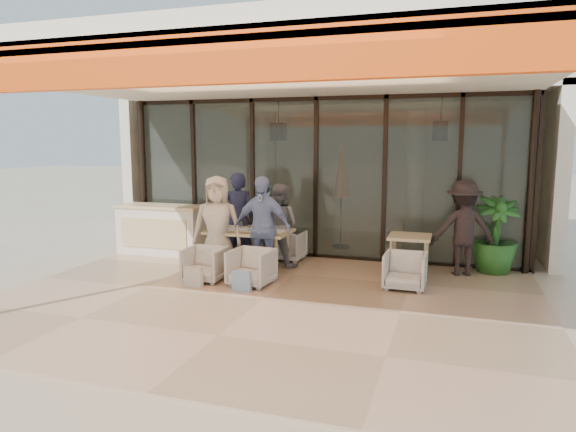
% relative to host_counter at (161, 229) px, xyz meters
% --- Properties ---
extents(ground, '(70.00, 70.00, 0.00)m').
position_rel_host_counter_xyz_m(ground, '(3.12, -2.30, -0.53)').
color(ground, '#C6B293').
rests_on(ground, ground).
extents(terrace_floor, '(8.00, 6.00, 0.01)m').
position_rel_host_counter_xyz_m(terrace_floor, '(3.12, -2.30, -0.53)').
color(terrace_floor, tan).
rests_on(terrace_floor, ground).
extents(terrace_structure, '(8.00, 6.00, 3.40)m').
position_rel_host_counter_xyz_m(terrace_structure, '(3.12, -2.56, 2.72)').
color(terrace_structure, silver).
rests_on(terrace_structure, ground).
extents(glass_storefront, '(8.08, 0.10, 3.20)m').
position_rel_host_counter_xyz_m(glass_storefront, '(3.12, 0.70, 1.07)').
color(glass_storefront, '#9EADA3').
rests_on(glass_storefront, ground).
extents(interior_block, '(9.05, 3.62, 3.52)m').
position_rel_host_counter_xyz_m(interior_block, '(3.12, 3.02, 1.70)').
color(interior_block, silver).
rests_on(interior_block, ground).
extents(host_counter, '(1.85, 0.65, 1.04)m').
position_rel_host_counter_xyz_m(host_counter, '(0.00, 0.00, 0.00)').
color(host_counter, silver).
rests_on(host_counter, ground).
extents(dining_table, '(1.50, 0.90, 0.93)m').
position_rel_host_counter_xyz_m(dining_table, '(2.23, -0.64, 0.16)').
color(dining_table, '#DCC286').
rests_on(dining_table, ground).
extents(chair_far_left, '(0.81, 0.77, 0.71)m').
position_rel_host_counter_xyz_m(chair_far_left, '(1.81, 0.30, -0.18)').
color(chair_far_left, silver).
rests_on(chair_far_left, ground).
extents(chair_far_right, '(0.66, 0.62, 0.65)m').
position_rel_host_counter_xyz_m(chair_far_right, '(2.65, 0.30, -0.21)').
color(chair_far_right, silver).
rests_on(chair_far_right, ground).
extents(chair_near_left, '(0.65, 0.61, 0.65)m').
position_rel_host_counter_xyz_m(chair_near_left, '(1.81, -1.60, -0.21)').
color(chair_near_left, silver).
rests_on(chair_near_left, ground).
extents(chair_near_right, '(0.70, 0.66, 0.67)m').
position_rel_host_counter_xyz_m(chair_near_right, '(2.65, -1.60, -0.20)').
color(chair_near_right, silver).
rests_on(chair_near_right, ground).
extents(diner_navy, '(0.74, 0.60, 1.76)m').
position_rel_host_counter_xyz_m(diner_navy, '(1.81, -0.20, 0.35)').
color(diner_navy, '#181A35').
rests_on(diner_navy, ground).
extents(diner_grey, '(0.86, 0.73, 1.57)m').
position_rel_host_counter_xyz_m(diner_grey, '(2.65, -0.20, 0.25)').
color(diner_grey, '#5C5D61').
rests_on(diner_grey, ground).
extents(diner_cream, '(0.97, 0.76, 1.75)m').
position_rel_host_counter_xyz_m(diner_cream, '(1.81, -1.10, 0.34)').
color(diner_cream, beige).
rests_on(diner_cream, ground).
extents(diner_periwinkle, '(1.06, 0.50, 1.77)m').
position_rel_host_counter_xyz_m(diner_periwinkle, '(2.65, -1.10, 0.35)').
color(diner_periwinkle, '#7996CB').
rests_on(diner_periwinkle, ground).
extents(tote_bag_cream, '(0.30, 0.10, 0.34)m').
position_rel_host_counter_xyz_m(tote_bag_cream, '(1.81, -2.00, -0.36)').
color(tote_bag_cream, silver).
rests_on(tote_bag_cream, ground).
extents(tote_bag_blue, '(0.30, 0.10, 0.34)m').
position_rel_host_counter_xyz_m(tote_bag_blue, '(2.65, -2.00, -0.36)').
color(tote_bag_blue, '#99BFD8').
rests_on(tote_bag_blue, ground).
extents(side_table, '(0.70, 0.70, 0.74)m').
position_rel_host_counter_xyz_m(side_table, '(5.05, -0.29, 0.11)').
color(side_table, '#DCC286').
rests_on(side_table, ground).
extents(side_chair, '(0.65, 0.61, 0.66)m').
position_rel_host_counter_xyz_m(side_chair, '(5.05, -1.04, -0.20)').
color(side_chair, silver).
rests_on(side_chair, ground).
extents(standing_woman, '(1.22, 0.90, 1.68)m').
position_rel_host_counter_xyz_m(standing_woman, '(5.91, 0.13, 0.31)').
color(standing_woman, black).
rests_on(standing_woman, ground).
extents(potted_palm, '(0.92, 0.92, 1.39)m').
position_rel_host_counter_xyz_m(potted_palm, '(6.46, 0.48, 0.16)').
color(potted_palm, '#1E5919').
rests_on(potted_palm, ground).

